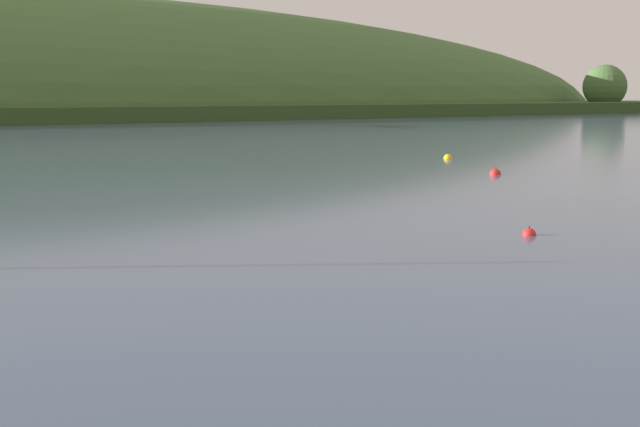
% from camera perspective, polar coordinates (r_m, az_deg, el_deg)
% --- Properties ---
extents(far_shoreline_hill, '(498.50, 99.13, 57.58)m').
position_cam_1_polar(far_shoreline_hill, '(209.93, -19.95, 5.82)').
color(far_shoreline_hill, '#314A21').
rests_on(far_shoreline_hill, ground).
extents(mooring_buoy_midchannel, '(0.56, 0.56, 0.64)m').
position_cam_1_polar(mooring_buoy_midchannel, '(35.31, 13.37, -1.36)').
color(mooring_buoy_midchannel, red).
rests_on(mooring_buoy_midchannel, ground).
extents(mooring_buoy_off_fishing_boat, '(0.76, 0.76, 0.84)m').
position_cam_1_polar(mooring_buoy_off_fishing_boat, '(76.04, 8.28, 3.55)').
color(mooring_buoy_off_fishing_boat, yellow).
rests_on(mooring_buoy_off_fishing_boat, ground).
extents(mooring_buoy_far_upstream, '(0.79, 0.79, 0.87)m').
position_cam_1_polar(mooring_buoy_far_upstream, '(61.59, 11.27, 2.51)').
color(mooring_buoy_far_upstream, red).
rests_on(mooring_buoy_far_upstream, ground).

